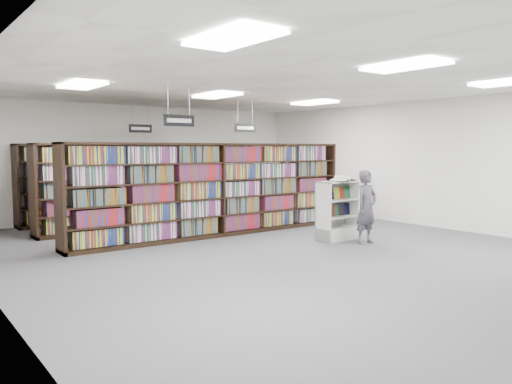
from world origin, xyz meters
TOP-DOWN VIEW (x-y plane):
  - floor at (0.00, 0.00)m, footprint 12.00×12.00m
  - ceiling at (0.00, 0.00)m, footprint 10.00×12.00m
  - wall_back at (0.00, 6.00)m, footprint 10.00×0.10m
  - wall_right at (5.00, 0.00)m, footprint 0.10×12.00m
  - bookshelf_row_near at (0.00, 2.00)m, footprint 7.00×0.60m
  - bookshelf_row_mid at (0.00, 4.00)m, footprint 7.00×0.60m
  - bookshelf_row_far at (0.00, 5.70)m, footprint 7.00×0.60m
  - aisle_sign_left at (-1.50, 1.00)m, footprint 0.65×0.02m
  - aisle_sign_right at (1.50, 3.00)m, footprint 0.65×0.02m
  - aisle_sign_center at (-0.50, 5.00)m, footprint 0.65×0.02m
  - troffer_front_left at (-3.00, -3.00)m, footprint 0.60×1.20m
  - troffer_front_center at (0.00, -3.00)m, footprint 0.60×1.20m
  - troffer_front_right at (3.00, -3.00)m, footprint 0.60×1.20m
  - troffer_back_left at (-3.00, 2.00)m, footprint 0.60×1.20m
  - troffer_back_center at (0.00, 2.00)m, footprint 0.60×1.20m
  - troffer_back_right at (3.00, 2.00)m, footprint 0.60×1.20m
  - endcap_display at (1.77, -0.00)m, footprint 0.92×0.46m
  - open_book at (1.87, -0.09)m, footprint 0.76×0.58m
  - shopper at (1.94, -0.70)m, footprint 0.57×0.39m

SIDE VIEW (x-z plane):
  - floor at x=0.00m, z-range 0.00..0.00m
  - endcap_display at x=1.77m, z-range -0.19..1.09m
  - shopper at x=1.94m, z-range 0.00..1.53m
  - bookshelf_row_near at x=0.00m, z-range 0.00..2.10m
  - bookshelf_row_mid at x=0.00m, z-range 0.00..2.10m
  - bookshelf_row_far at x=0.00m, z-range 0.00..2.10m
  - open_book at x=1.87m, z-range 1.25..1.38m
  - wall_back at x=0.00m, z-range 0.00..3.20m
  - wall_right at x=5.00m, z-range 0.00..3.20m
  - aisle_sign_left at x=-1.50m, z-range 2.13..2.93m
  - aisle_sign_right at x=1.50m, z-range 2.13..2.93m
  - aisle_sign_center at x=-0.50m, z-range 2.13..2.93m
  - troffer_front_left at x=-3.00m, z-range 3.14..3.18m
  - troffer_front_center at x=0.00m, z-range 3.14..3.18m
  - troffer_front_right at x=3.00m, z-range 3.14..3.18m
  - troffer_back_left at x=-3.00m, z-range 3.14..3.18m
  - troffer_back_center at x=0.00m, z-range 3.14..3.18m
  - troffer_back_right at x=3.00m, z-range 3.14..3.18m
  - ceiling at x=0.00m, z-range 3.15..3.25m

